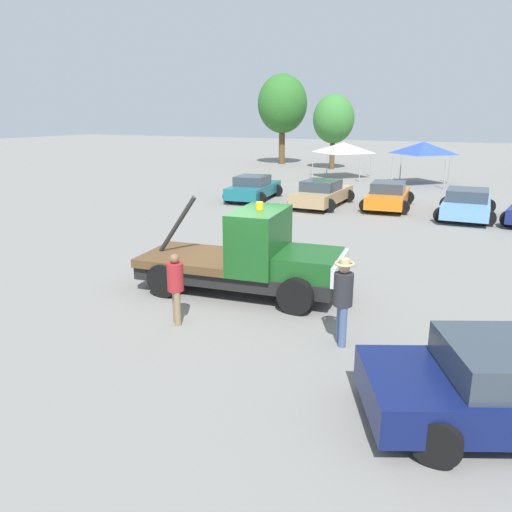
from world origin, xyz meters
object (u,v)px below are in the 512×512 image
at_px(parked_car_teal, 253,188).
at_px(tree_right, 282,104).
at_px(person_near_truck, 343,295).
at_px(parked_car_skyblue, 467,204).
at_px(tow_truck, 251,259).
at_px(traffic_cone, 250,252).
at_px(parked_car_tan, 322,193).
at_px(tree_left, 334,119).
at_px(canopy_tent_blue, 423,148).
at_px(parked_car_orange, 388,195).
at_px(canopy_tent_white, 343,148).
at_px(person_at_hood, 176,284).

bearing_deg(parked_car_teal, tree_right, 11.96).
bearing_deg(person_near_truck, parked_car_skyblue, -124.86).
xyz_separation_m(tow_truck, traffic_cone, (-1.41, 2.88, -0.70)).
xyz_separation_m(parked_car_skyblue, tree_right, (-17.26, 20.05, 4.79)).
bearing_deg(parked_car_teal, parked_car_tan, -99.65).
bearing_deg(tree_left, parked_car_skyblue, -56.61).
height_order(canopy_tent_blue, tree_right, tree_right).
bearing_deg(parked_car_teal, parked_car_orange, -91.79).
distance_m(tow_truck, canopy_tent_white, 25.62).
bearing_deg(traffic_cone, parked_car_orange, 78.46).
height_order(person_near_truck, tree_right, tree_right).
bearing_deg(parked_car_teal, parked_car_skyblue, -98.17).
distance_m(parked_car_tan, parked_car_skyblue, 6.89).
distance_m(canopy_tent_white, traffic_cone, 22.61).
bearing_deg(parked_car_orange, canopy_tent_blue, -6.23).
distance_m(parked_car_tan, canopy_tent_blue, 11.33).
relative_size(canopy_tent_blue, tree_left, 0.54).
height_order(parked_car_orange, traffic_cone, parked_car_orange).
bearing_deg(parked_car_skyblue, tree_left, 32.67).
height_order(parked_car_teal, canopy_tent_white, canopy_tent_white).
bearing_deg(parked_car_skyblue, person_near_truck, 173.36).
bearing_deg(canopy_tent_blue, tree_left, 140.24).
bearing_deg(parked_car_skyblue, tree_right, 40.02).
height_order(person_near_truck, traffic_cone, person_near_truck).
distance_m(person_near_truck, canopy_tent_blue, 25.96).
distance_m(tree_left, traffic_cone, 28.72).
height_order(canopy_tent_blue, tree_left, tree_left).
relative_size(person_near_truck, canopy_tent_white, 0.52).
height_order(person_near_truck, person_at_hood, person_near_truck).
bearing_deg(canopy_tent_white, person_near_truck, -74.37).
bearing_deg(tree_right, traffic_cone, -69.55).
xyz_separation_m(parked_car_tan, canopy_tent_blue, (3.50, 10.63, 1.75)).
height_order(person_at_hood, parked_car_tan, person_at_hood).
height_order(canopy_tent_white, tree_right, tree_right).
xyz_separation_m(parked_car_tan, traffic_cone, (0.91, -10.39, -0.40)).
bearing_deg(parked_car_tan, traffic_cone, -173.54).
distance_m(tree_left, tree_right, 6.25).
height_order(tree_right, traffic_cone, tree_right).
distance_m(person_at_hood, parked_car_tan, 15.87).
distance_m(person_at_hood, parked_car_teal, 17.02).
xyz_separation_m(parked_car_orange, canopy_tent_blue, (0.30, 9.85, 1.76)).
xyz_separation_m(parked_car_teal, canopy_tent_blue, (7.52, 10.38, 1.76)).
xyz_separation_m(parked_car_tan, parked_car_skyblue, (6.88, -0.16, 0.00)).
xyz_separation_m(canopy_tent_blue, tree_right, (-13.87, 9.25, 3.03)).
distance_m(parked_car_teal, parked_car_orange, 7.23).
distance_m(parked_car_teal, canopy_tent_white, 11.88).
xyz_separation_m(parked_car_tan, tree_right, (-10.38, 19.89, 4.79)).
bearing_deg(tree_left, parked_car_orange, -64.57).
bearing_deg(person_near_truck, tow_truck, -62.02).
relative_size(parked_car_teal, traffic_cone, 8.34).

